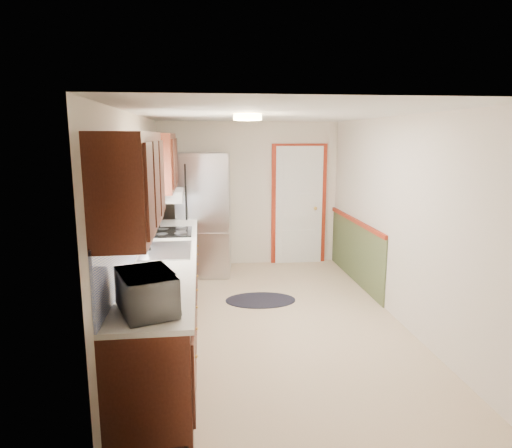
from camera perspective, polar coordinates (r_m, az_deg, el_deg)
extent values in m
cube|color=#C7AE8C|center=(5.59, 1.94, -11.87)|extent=(3.20, 5.20, 0.12)
cube|color=white|center=(5.16, 2.12, 13.53)|extent=(3.20, 5.20, 0.12)
cube|color=beige|center=(7.69, -0.88, 3.75)|extent=(3.20, 0.10, 2.40)
cube|color=beige|center=(2.88, 9.89, -8.93)|extent=(3.20, 0.10, 2.40)
cube|color=beige|center=(5.23, -14.45, -0.08)|extent=(0.10, 5.20, 2.40)
cube|color=beige|center=(5.67, 17.17, 0.63)|extent=(0.10, 5.20, 2.40)
cube|color=#38150C|center=(5.10, -11.09, -8.94)|extent=(0.60, 4.00, 0.90)
cube|color=white|center=(4.96, -11.12, -3.83)|extent=(0.63, 4.00, 0.04)
cube|color=#5874D6|center=(4.93, -14.76, -0.57)|extent=(0.02, 4.00, 0.55)
cube|color=#38150C|center=(3.54, -15.38, 4.97)|extent=(0.35, 1.40, 0.75)
cube|color=#38150C|center=(6.22, -11.83, 7.57)|extent=(0.35, 1.20, 0.75)
cube|color=white|center=(4.96, -14.80, 4.25)|extent=(0.02, 1.00, 0.90)
cube|color=#C46224|center=(4.93, -14.48, 8.30)|extent=(0.05, 1.12, 0.24)
cube|color=#B7B7BC|center=(5.05, -11.10, -3.27)|extent=(0.52, 0.82, 0.02)
cube|color=white|center=(6.31, -11.18, 3.53)|extent=(0.45, 0.60, 0.15)
cube|color=maroon|center=(7.83, 5.35, 2.35)|extent=(0.94, 0.05, 2.08)
cube|color=white|center=(7.80, 5.39, 2.32)|extent=(0.80, 0.04, 2.00)
cube|color=#404B2A|center=(7.05, 12.30, -3.39)|extent=(0.02, 2.30, 0.90)
cube|color=maroon|center=(6.94, 12.35, 0.36)|extent=(0.04, 2.30, 0.06)
cylinder|color=#FFD88C|center=(4.92, -1.06, 13.19)|extent=(0.30, 0.30, 0.06)
imported|color=white|center=(3.33, -13.47, -7.77)|extent=(0.45, 0.59, 0.36)
cube|color=#B7B7BC|center=(7.22, -6.49, 1.25)|extent=(0.87, 0.83, 1.91)
cylinder|color=black|center=(6.84, -8.66, -0.17)|extent=(0.02, 0.02, 1.34)
ellipsoid|color=black|center=(6.19, 0.57, -9.49)|extent=(0.97, 0.66, 0.01)
cube|color=black|center=(5.98, -10.48, -0.98)|extent=(0.51, 0.61, 0.02)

